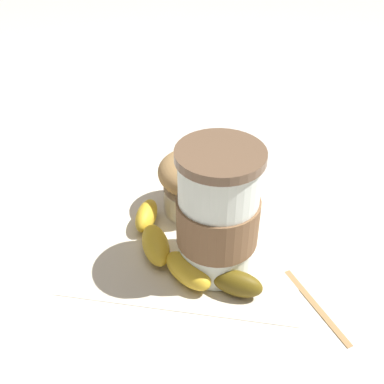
# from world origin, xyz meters

# --- Properties ---
(ground_plane) EXTENTS (3.00, 3.00, 0.00)m
(ground_plane) POSITION_xyz_m (0.00, 0.00, 0.00)
(ground_plane) COLOR beige
(paper_napkin) EXTENTS (0.33, 0.33, 0.00)m
(paper_napkin) POSITION_xyz_m (0.00, 0.00, 0.00)
(paper_napkin) COLOR beige
(paper_napkin) RESTS_ON ground_plane
(coffee_cup) EXTENTS (0.09, 0.09, 0.15)m
(coffee_cup) POSITION_xyz_m (-0.05, 0.04, 0.08)
(coffee_cup) COLOR silver
(coffee_cup) RESTS_ON paper_napkin
(muffin) EXTENTS (0.09, 0.09, 0.09)m
(muffin) POSITION_xyz_m (0.02, -0.04, 0.05)
(muffin) COLOR white
(muffin) RESTS_ON paper_napkin
(banana) EXTENTS (0.19, 0.12, 0.03)m
(banana) POSITION_xyz_m (-0.01, 0.06, 0.02)
(banana) COLOR gold
(banana) RESTS_ON paper_napkin
(wooden_stirrer) EXTENTS (0.09, 0.08, 0.00)m
(wooden_stirrer) POSITION_xyz_m (-0.17, 0.05, 0.00)
(wooden_stirrer) COLOR #9E7547
(wooden_stirrer) RESTS_ON ground_plane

